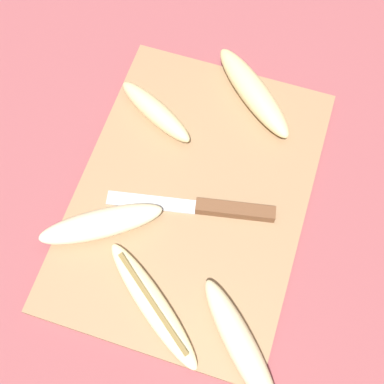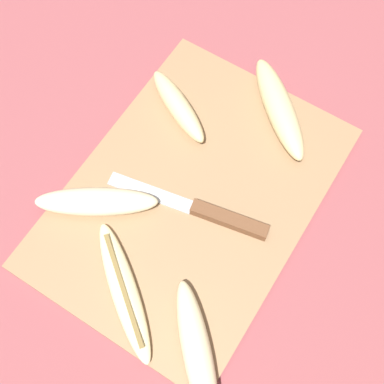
{
  "view_description": "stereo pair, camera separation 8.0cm",
  "coord_description": "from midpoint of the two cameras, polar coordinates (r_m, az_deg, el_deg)",
  "views": [
    {
      "loc": [
        -0.3,
        -0.1,
        0.76
      ],
      "look_at": [
        0.0,
        0.0,
        0.02
      ],
      "focal_mm": 50.0,
      "sensor_mm": 36.0,
      "label": 1
    },
    {
      "loc": [
        -0.27,
        -0.17,
        0.76
      ],
      "look_at": [
        0.0,
        0.0,
        0.02
      ],
      "focal_mm": 50.0,
      "sensor_mm": 36.0,
      "label": 2
    }
  ],
  "objects": [
    {
      "name": "ground_plane",
      "position": [
        0.82,
        2.77,
        -0.93
      ],
      "size": [
        4.0,
        4.0,
        0.0
      ],
      "primitive_type": "plane",
      "color": "#93474C"
    },
    {
      "name": "cutting_board",
      "position": [
        0.81,
        2.79,
        -0.77
      ],
      "size": [
        0.48,
        0.34,
        0.01
      ],
      "color": "#997551",
      "rests_on": "ground_plane"
    },
    {
      "name": "banana_soft_right",
      "position": [
        0.75,
        -4.29,
        -10.79
      ],
      "size": [
        0.16,
        0.19,
        0.02
      ],
      "rotation": [
        0.0,
        0.0,
        2.49
      ],
      "color": "beige",
      "rests_on": "cutting_board"
    },
    {
      "name": "banana_cream_curved",
      "position": [
        0.73,
        3.76,
        -17.06
      ],
      "size": [
        0.17,
        0.16,
        0.03
      ],
      "rotation": [
        0.0,
        0.0,
        5.48
      ],
      "color": "beige",
      "rests_on": "cutting_board"
    },
    {
      "name": "knife",
      "position": [
        0.79,
        5.39,
        -2.79
      ],
      "size": [
        0.07,
        0.25,
        0.02
      ],
      "rotation": [
        0.0,
        0.0,
        0.19
      ],
      "color": "brown",
      "rests_on": "cutting_board"
    },
    {
      "name": "banana_bright_far",
      "position": [
        0.79,
        -7.36,
        -1.37
      ],
      "size": [
        0.13,
        0.18,
        0.04
      ],
      "rotation": [
        0.0,
        0.0,
        0.57
      ],
      "color": "beige",
      "rests_on": "cutting_board"
    },
    {
      "name": "banana_mellow_near",
      "position": [
        0.87,
        11.91,
        8.48
      ],
      "size": [
        0.16,
        0.17,
        0.04
      ],
      "rotation": [
        0.0,
        0.0,
        2.41
      ],
      "color": "beige",
      "rests_on": "cutting_board"
    },
    {
      "name": "banana_ripe_center",
      "position": [
        0.86,
        1.19,
        8.87
      ],
      "size": [
        0.1,
        0.15,
        0.04
      ],
      "rotation": [
        0.0,
        0.0,
        2.66
      ],
      "color": "beige",
      "rests_on": "cutting_board"
    }
  ]
}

